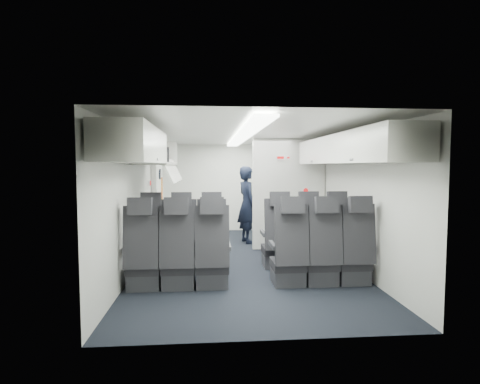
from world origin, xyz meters
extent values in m
cube|color=black|center=(0.00, 0.00, -0.01)|extent=(3.40, 6.00, 0.01)
cube|color=white|center=(0.00, 0.00, 2.15)|extent=(3.40, 6.00, 0.01)
cube|color=silver|center=(0.00, 3.00, 1.07)|extent=(3.40, 0.01, 2.15)
cube|color=silver|center=(0.00, -3.00, 1.07)|extent=(3.40, 0.01, 2.15)
cube|color=silver|center=(-1.70, 0.00, 1.07)|extent=(0.01, 6.00, 2.15)
cube|color=silver|center=(1.70, 0.00, 1.07)|extent=(0.01, 6.00, 2.15)
cube|color=white|center=(0.00, 0.00, 2.11)|extent=(0.25, 5.52, 0.03)
cube|color=black|center=(-1.42, -0.45, 0.27)|extent=(0.44, 0.46, 0.12)
cube|color=#2D2D33|center=(-1.42, -0.45, 0.11)|extent=(0.42, 0.42, 0.22)
cube|color=black|center=(-1.42, -0.67, 0.72)|extent=(0.44, 0.20, 0.80)
cube|color=black|center=(-1.42, -0.72, 1.12)|extent=(0.30, 0.12, 0.23)
cube|color=#2D2D33|center=(-1.64, -0.48, 0.55)|extent=(0.05, 0.40, 0.06)
cube|color=#2D2D33|center=(-1.20, -0.48, 0.55)|extent=(0.05, 0.40, 0.06)
cube|color=black|center=(-0.97, -0.45, 0.27)|extent=(0.44, 0.46, 0.12)
cube|color=#2D2D33|center=(-0.97, -0.45, 0.11)|extent=(0.42, 0.42, 0.22)
cube|color=black|center=(-0.97, -0.67, 0.72)|extent=(0.44, 0.20, 0.80)
cube|color=black|center=(-0.97, -0.72, 1.12)|extent=(0.30, 0.12, 0.23)
cube|color=#2D2D33|center=(-1.19, -0.48, 0.55)|extent=(0.05, 0.40, 0.06)
cube|color=#2D2D33|center=(-0.75, -0.48, 0.55)|extent=(0.05, 0.40, 0.06)
cube|color=black|center=(-0.52, -0.45, 0.27)|extent=(0.44, 0.46, 0.12)
cube|color=#2D2D33|center=(-0.52, -0.45, 0.11)|extent=(0.42, 0.42, 0.22)
cube|color=black|center=(-0.52, -0.67, 0.72)|extent=(0.44, 0.20, 0.80)
cube|color=black|center=(-0.52, -0.72, 1.12)|extent=(0.30, 0.12, 0.23)
cube|color=#2D2D33|center=(-0.74, -0.48, 0.55)|extent=(0.05, 0.40, 0.06)
cube|color=#2D2D33|center=(-0.30, -0.48, 0.55)|extent=(0.05, 0.40, 0.06)
cube|color=black|center=(0.52, -0.45, 0.27)|extent=(0.44, 0.46, 0.12)
cube|color=#2D2D33|center=(0.52, -0.45, 0.11)|extent=(0.42, 0.42, 0.22)
cube|color=black|center=(0.52, -0.67, 0.72)|extent=(0.44, 0.20, 0.80)
cube|color=black|center=(0.52, -0.72, 1.12)|extent=(0.30, 0.12, 0.23)
cube|color=#2D2D33|center=(0.30, -0.48, 0.55)|extent=(0.05, 0.40, 0.06)
cube|color=#2D2D33|center=(0.74, -0.48, 0.55)|extent=(0.05, 0.40, 0.06)
cube|color=black|center=(0.97, -0.45, 0.27)|extent=(0.44, 0.46, 0.12)
cube|color=#2D2D33|center=(0.97, -0.45, 0.11)|extent=(0.42, 0.42, 0.22)
cube|color=black|center=(0.97, -0.67, 0.72)|extent=(0.44, 0.20, 0.80)
cube|color=black|center=(0.97, -0.72, 1.12)|extent=(0.30, 0.12, 0.23)
cube|color=#2D2D33|center=(0.75, -0.48, 0.55)|extent=(0.05, 0.40, 0.06)
cube|color=#2D2D33|center=(1.19, -0.48, 0.55)|extent=(0.05, 0.40, 0.06)
cube|color=black|center=(1.42, -0.45, 0.27)|extent=(0.44, 0.46, 0.12)
cube|color=#2D2D33|center=(1.42, -0.45, 0.11)|extent=(0.42, 0.42, 0.22)
cube|color=black|center=(1.42, -0.67, 0.72)|extent=(0.44, 0.20, 0.80)
cube|color=black|center=(1.42, -0.72, 1.12)|extent=(0.30, 0.12, 0.23)
cube|color=#2D2D33|center=(1.20, -0.48, 0.55)|extent=(0.05, 0.40, 0.06)
cube|color=#2D2D33|center=(1.64, -0.48, 0.55)|extent=(0.05, 0.40, 0.06)
cube|color=black|center=(-1.42, -1.35, 0.27)|extent=(0.44, 0.46, 0.12)
cube|color=#2D2D33|center=(-1.42, -1.35, 0.11)|extent=(0.42, 0.42, 0.22)
cube|color=black|center=(-1.42, -1.57, 0.72)|extent=(0.44, 0.20, 0.80)
cube|color=black|center=(-1.42, -1.62, 1.12)|extent=(0.30, 0.12, 0.23)
cube|color=#2D2D33|center=(-1.64, -1.38, 0.55)|extent=(0.05, 0.40, 0.06)
cube|color=#2D2D33|center=(-1.20, -1.38, 0.55)|extent=(0.05, 0.40, 0.06)
cube|color=black|center=(-0.97, -1.35, 0.27)|extent=(0.44, 0.46, 0.12)
cube|color=#2D2D33|center=(-0.97, -1.35, 0.11)|extent=(0.42, 0.42, 0.22)
cube|color=black|center=(-0.97, -1.57, 0.72)|extent=(0.44, 0.20, 0.80)
cube|color=black|center=(-0.97, -1.62, 1.12)|extent=(0.30, 0.12, 0.23)
cube|color=#2D2D33|center=(-1.19, -1.38, 0.55)|extent=(0.05, 0.40, 0.06)
cube|color=#2D2D33|center=(-0.75, -1.38, 0.55)|extent=(0.05, 0.40, 0.06)
cube|color=black|center=(-0.52, -1.35, 0.27)|extent=(0.44, 0.46, 0.12)
cube|color=#2D2D33|center=(-0.52, -1.35, 0.11)|extent=(0.42, 0.42, 0.22)
cube|color=black|center=(-0.52, -1.57, 0.72)|extent=(0.44, 0.20, 0.80)
cube|color=black|center=(-0.52, -1.62, 1.12)|extent=(0.30, 0.12, 0.23)
cube|color=#2D2D33|center=(-0.74, -1.38, 0.55)|extent=(0.05, 0.40, 0.06)
cube|color=#2D2D33|center=(-0.30, -1.38, 0.55)|extent=(0.05, 0.40, 0.06)
cube|color=black|center=(0.52, -1.35, 0.27)|extent=(0.44, 0.46, 0.12)
cube|color=#2D2D33|center=(0.52, -1.35, 0.11)|extent=(0.42, 0.42, 0.22)
cube|color=black|center=(0.52, -1.57, 0.72)|extent=(0.44, 0.20, 0.80)
cube|color=black|center=(0.52, -1.62, 1.12)|extent=(0.30, 0.12, 0.23)
cube|color=#2D2D33|center=(0.30, -1.38, 0.55)|extent=(0.05, 0.40, 0.06)
cube|color=#2D2D33|center=(0.74, -1.38, 0.55)|extent=(0.05, 0.40, 0.06)
cube|color=black|center=(0.97, -1.35, 0.27)|extent=(0.44, 0.46, 0.12)
cube|color=#2D2D33|center=(0.97, -1.35, 0.11)|extent=(0.42, 0.42, 0.22)
cube|color=black|center=(0.97, -1.57, 0.72)|extent=(0.44, 0.20, 0.80)
cube|color=black|center=(0.97, -1.62, 1.12)|extent=(0.30, 0.12, 0.23)
cube|color=#2D2D33|center=(0.75, -1.38, 0.55)|extent=(0.05, 0.40, 0.06)
cube|color=#2D2D33|center=(1.19, -1.38, 0.55)|extent=(0.05, 0.40, 0.06)
cube|color=black|center=(1.42, -1.35, 0.27)|extent=(0.44, 0.46, 0.12)
cube|color=#2D2D33|center=(1.42, -1.35, 0.11)|extent=(0.42, 0.42, 0.22)
cube|color=black|center=(1.42, -1.57, 0.72)|extent=(0.44, 0.20, 0.80)
cube|color=black|center=(1.42, -1.62, 1.12)|extent=(0.30, 0.12, 0.23)
cube|color=#2D2D33|center=(1.20, -1.38, 0.55)|extent=(0.05, 0.40, 0.06)
cube|color=#2D2D33|center=(1.64, -1.38, 0.55)|extent=(0.05, 0.40, 0.06)
cube|color=white|center=(-1.40, -2.00, 1.86)|extent=(0.52, 1.80, 0.40)
cylinder|color=slate|center=(-1.15, -2.00, 1.70)|extent=(0.04, 0.10, 0.04)
cube|color=#9E9E93|center=(-1.40, -0.25, 1.66)|extent=(0.52, 1.70, 0.04)
cube|color=white|center=(-1.66, -0.25, 1.86)|extent=(0.06, 1.70, 0.44)
cube|color=white|center=(-1.40, -1.08, 1.86)|extent=(0.52, 0.04, 0.40)
cube|color=white|center=(-1.40, 0.58, 1.86)|extent=(0.52, 0.04, 0.40)
cube|color=white|center=(-1.15, -0.25, 1.55)|extent=(0.21, 1.61, 0.38)
cube|color=white|center=(1.40, -2.00, 1.86)|extent=(0.52, 1.80, 0.40)
cylinder|color=slate|center=(1.15, -2.00, 1.70)|extent=(0.04, 0.10, 0.04)
cube|color=white|center=(1.40, -0.25, 1.86)|extent=(0.52, 1.70, 0.40)
cylinder|color=slate|center=(1.15, -0.25, 1.70)|extent=(0.04, 0.10, 0.04)
cube|color=silver|center=(0.98, 0.80, 1.07)|extent=(1.40, 0.12, 2.13)
cube|color=white|center=(0.85, 0.73, 1.78)|extent=(0.24, 0.01, 0.10)
cube|color=red|center=(0.80, 0.72, 1.78)|extent=(0.13, 0.01, 0.04)
cube|color=red|center=(0.95, 0.72, 1.78)|extent=(0.05, 0.01, 0.03)
cylinder|color=white|center=(1.30, 0.73, 1.15)|extent=(0.11, 0.01, 0.11)
cylinder|color=red|center=(1.30, 0.72, 1.15)|extent=(0.09, 0.01, 0.09)
cube|color=#939399|center=(0.95, 2.72, 0.95)|extent=(0.85, 0.50, 1.90)
cube|color=#3F3F42|center=(0.95, 2.46, 0.50)|extent=(0.80, 0.01, 0.02)
cube|color=#3F3F42|center=(0.95, 2.46, 1.00)|extent=(0.80, 0.01, 0.02)
cube|color=#3F3F42|center=(0.95, 2.46, 1.50)|extent=(0.80, 0.01, 0.02)
cube|color=silver|center=(-1.64, 1.55, 0.95)|extent=(0.10, 0.92, 1.86)
cylinder|color=black|center=(-1.58, 1.55, 1.45)|extent=(0.03, 0.22, 0.22)
cube|color=gold|center=(-1.58, 1.85, 1.00)|extent=(0.02, 0.10, 0.75)
cylinder|color=white|center=(-1.67, 0.80, 1.30)|extent=(0.01, 0.11, 0.11)
cylinder|color=red|center=(-1.66, 0.80, 1.30)|extent=(0.01, 0.09, 0.09)
imported|color=black|center=(0.24, 1.47, 0.81)|extent=(0.54, 0.67, 1.62)
cube|color=black|center=(-1.37, -0.68, 1.79)|extent=(0.42, 0.33, 0.23)
cube|color=white|center=(0.43, 1.42, 1.10)|extent=(0.20, 0.04, 0.14)
camera|label=1|loc=(-0.55, -6.34, 1.63)|focal=28.00mm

